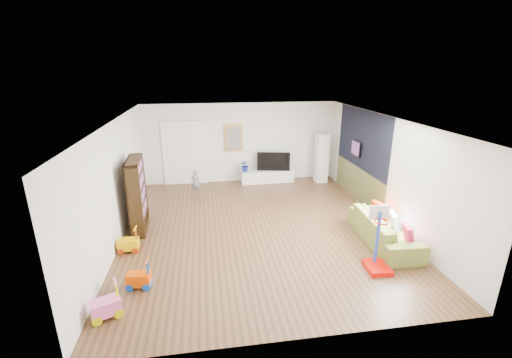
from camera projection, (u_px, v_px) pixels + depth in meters
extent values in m
cube|color=brown|center=(258.00, 227.00, 8.60)|extent=(6.50, 7.50, 0.00)
cube|color=white|center=(259.00, 120.00, 7.75)|extent=(6.50, 7.50, 0.00)
cube|color=silver|center=(241.00, 143.00, 11.69)|extent=(6.50, 0.00, 2.70)
cube|color=white|center=(303.00, 260.00, 4.66)|extent=(6.50, 0.00, 2.70)
cube|color=silver|center=(116.00, 183.00, 7.70)|extent=(0.00, 7.50, 2.70)
cube|color=silver|center=(385.00, 170.00, 8.65)|extent=(0.00, 7.50, 2.70)
cube|color=black|center=(362.00, 140.00, 9.80)|extent=(0.01, 3.20, 1.70)
cube|color=brown|center=(358.00, 184.00, 10.22)|extent=(0.01, 3.20, 1.00)
cube|color=white|center=(185.00, 154.00, 11.47)|extent=(1.45, 0.06, 2.10)
cube|color=gold|center=(234.00, 138.00, 11.55)|extent=(0.62, 0.06, 0.92)
cube|color=#7F3F8C|center=(356.00, 148.00, 10.07)|extent=(0.04, 0.56, 0.46)
cube|color=silver|center=(267.00, 176.00, 11.88)|extent=(1.84, 0.52, 0.42)
cube|color=white|center=(321.00, 158.00, 11.75)|extent=(0.39, 0.39, 1.68)
cube|color=black|center=(137.00, 195.00, 8.28)|extent=(0.40, 1.24, 1.78)
imported|color=olive|center=(384.00, 229.00, 7.79)|extent=(0.97, 2.24, 0.64)
cube|color=red|center=(381.00, 240.00, 6.61)|extent=(0.49, 0.58, 1.31)
cube|color=#F1BC00|center=(128.00, 240.00, 7.39)|extent=(0.43, 0.28, 0.56)
cube|color=#D84400|center=(138.00, 274.00, 6.19)|extent=(0.44, 0.30, 0.55)
cube|color=pink|center=(105.00, 301.00, 5.44)|extent=(0.53, 0.44, 0.61)
imported|color=slate|center=(195.00, 182.00, 10.76)|extent=(0.28, 0.19, 0.78)
imported|color=black|center=(274.00, 161.00, 11.78)|extent=(1.13, 0.37, 0.65)
imported|color=navy|center=(245.00, 165.00, 11.63)|extent=(0.39, 0.34, 0.42)
cube|color=#BC1A44|center=(408.00, 234.00, 7.16)|extent=(0.20, 0.40, 0.39)
cube|color=white|center=(394.00, 221.00, 7.78)|extent=(0.21, 0.40, 0.38)
cube|color=#B41E01|center=(380.00, 210.00, 8.35)|extent=(0.20, 0.43, 0.41)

